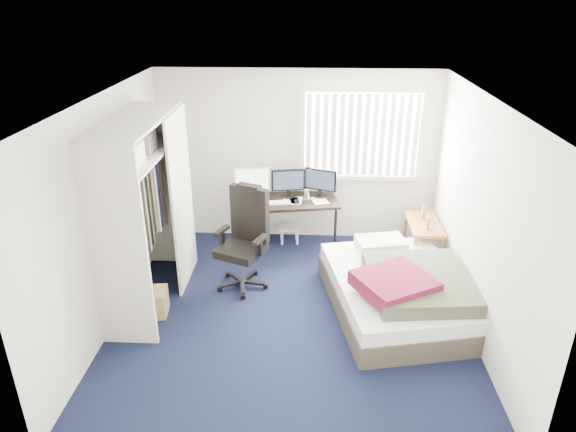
# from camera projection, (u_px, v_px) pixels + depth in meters

# --- Properties ---
(ground) EXTENTS (4.20, 4.20, 0.00)m
(ground) POSITION_uv_depth(u_px,v_px,m) (291.00, 313.00, 6.01)
(ground) COLOR black
(ground) RESTS_ON ground
(room_shell) EXTENTS (4.20, 4.20, 4.20)m
(room_shell) POSITION_uv_depth(u_px,v_px,m) (291.00, 194.00, 5.39)
(room_shell) COLOR silver
(room_shell) RESTS_ON ground
(window_assembly) EXTENTS (1.72, 0.09, 1.32)m
(window_assembly) POSITION_uv_depth(u_px,v_px,m) (362.00, 135.00, 7.18)
(window_assembly) COLOR white
(window_assembly) RESTS_ON ground
(closet) EXTENTS (0.64, 1.84, 2.22)m
(closet) POSITION_uv_depth(u_px,v_px,m) (144.00, 195.00, 5.77)
(closet) COLOR beige
(closet) RESTS_ON ground
(desk) EXTENTS (1.56, 0.92, 1.18)m
(desk) POSITION_uv_depth(u_px,v_px,m) (286.00, 197.00, 7.31)
(desk) COLOR black
(desk) RESTS_ON ground
(office_chair) EXTENTS (0.81, 0.81, 1.30)m
(office_chair) POSITION_uv_depth(u_px,v_px,m) (245.00, 248.00, 6.44)
(office_chair) COLOR black
(office_chair) RESTS_ON ground
(footstool) EXTENTS (0.33, 0.28, 0.25)m
(footstool) POSITION_uv_depth(u_px,v_px,m) (289.00, 230.00, 7.62)
(footstool) COLOR white
(footstool) RESTS_ON ground
(nightstand) EXTENTS (0.42, 0.84, 0.76)m
(nightstand) POSITION_uv_depth(u_px,v_px,m) (424.00, 227.00, 6.99)
(nightstand) COLOR brown
(nightstand) RESTS_ON ground
(bed) EXTENTS (1.85, 2.24, 0.66)m
(bed) POSITION_uv_depth(u_px,v_px,m) (401.00, 290.00, 5.96)
(bed) COLOR #433C30
(bed) RESTS_ON ground
(pine_box) EXTENTS (0.44, 0.35, 0.31)m
(pine_box) POSITION_uv_depth(u_px,v_px,m) (149.00, 302.00, 5.95)
(pine_box) COLOR #9E734F
(pine_box) RESTS_ON ground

